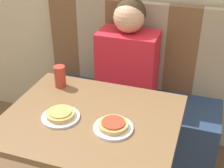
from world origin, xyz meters
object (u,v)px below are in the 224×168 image
person (128,54)px  plate_right (113,128)px  plate_left (61,117)px  drinking_cup (60,76)px  pizza_left (60,114)px  pizza_right (113,125)px

person → plate_right: person is taller
plate_left → plate_right: same height
plate_left → drinking_cup: (-0.15, 0.29, 0.06)m
plate_right → drinking_cup: drinking_cup is taller
plate_right → drinking_cup: 0.52m
pizza_left → pizza_right: (0.28, 0.00, 0.00)m
pizza_left → drinking_cup: size_ratio=1.12×
person → pizza_right: bearing=-79.3°
person → plate_right: bearing=-79.3°
plate_left → pizza_right: pizza_right is taller
person → plate_left: bearing=-100.7°
person → plate_left: 0.75m
person → pizza_left: bearing=-100.7°
plate_right → pizza_left: 0.28m
pizza_right → pizza_left: bearing=180.0°
plate_left → pizza_right: size_ratio=1.34×
pizza_left → person: bearing=79.3°
person → pizza_right: (0.14, -0.74, -0.04)m
person → plate_right: size_ratio=3.69×
plate_left → plate_right: size_ratio=1.00×
person → pizza_left: person is taller
plate_right → drinking_cup: bearing=145.6°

